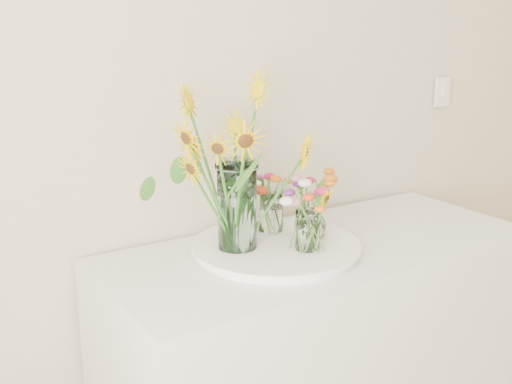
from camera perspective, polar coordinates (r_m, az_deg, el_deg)
counter at (r=2.24m, az=5.56°, el=-15.57°), size 1.40×0.60×0.90m
tray at (r=1.97m, az=1.79°, el=-5.08°), size 0.49×0.49×0.02m
mason_jar at (r=1.89m, az=-1.69°, el=-1.22°), size 0.14×0.14×0.27m
sunflower_bouquet at (r=1.85m, az=-1.72°, el=2.55°), size 0.81×0.81×0.53m
small_vase_a at (r=1.90m, az=4.62°, el=-3.44°), size 0.09×0.09×0.13m
wildflower_posy_a at (r=1.89m, az=4.65°, el=-2.15°), size 0.21×0.21×0.22m
small_vase_b at (r=2.00m, az=4.85°, el=-2.19°), size 0.13×0.13×0.14m
wildflower_posy_b at (r=1.99m, az=4.88°, el=-0.95°), size 0.22×0.22×0.23m
small_vase_c at (r=2.06m, az=1.35°, el=-1.89°), size 0.09×0.09×0.13m
wildflower_posy_c at (r=2.04m, az=1.36°, el=-0.68°), size 0.19×0.19×0.22m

